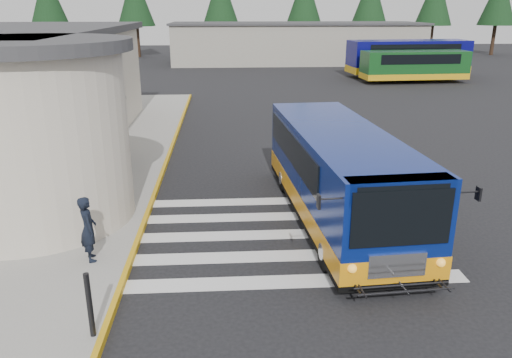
{
  "coord_description": "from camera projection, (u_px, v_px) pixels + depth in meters",
  "views": [
    {
      "loc": [
        -1.78,
        -12.72,
        5.69
      ],
      "look_at": [
        -1.0,
        -0.5,
        1.47
      ],
      "focal_mm": 35.0,
      "sensor_mm": 36.0,
      "label": 1
    }
  ],
  "objects": [
    {
      "name": "ground",
      "position": [
        291.0,
        222.0,
        13.96
      ],
      "size": [
        140.0,
        140.0,
        0.0
      ],
      "primitive_type": "plane",
      "color": "black",
      "rests_on": "ground"
    },
    {
      "name": "sidewalk",
      "position": [
        16.0,
        180.0,
        17.17
      ],
      "size": [
        10.0,
        34.0,
        0.15
      ],
      "primitive_type": "cube",
      "color": "gray",
      "rests_on": "ground"
    },
    {
      "name": "curb_strip",
      "position": [
        161.0,
        176.0,
        17.47
      ],
      "size": [
        0.12,
        34.0,
        0.16
      ],
      "primitive_type": "cube",
      "color": "gold",
      "rests_on": "ground"
    },
    {
      "name": "crosswalk",
      "position": [
        276.0,
        234.0,
        13.17
      ],
      "size": [
        8.0,
        5.35,
        0.01
      ],
      "color": "silver",
      "rests_on": "ground"
    },
    {
      "name": "depot_building",
      "position": [
        296.0,
        43.0,
        53.26
      ],
      "size": [
        26.4,
        8.4,
        4.2
      ],
      "color": "gray",
      "rests_on": "ground"
    },
    {
      "name": "transit_bus",
      "position": [
        338.0,
        178.0,
        13.77
      ],
      "size": [
        3.39,
        9.21,
        2.56
      ],
      "rotation": [
        0.0,
        0.0,
        0.07
      ],
      "color": "navy",
      "rests_on": "ground"
    },
    {
      "name": "pedestrian_a",
      "position": [
        88.0,
        229.0,
        11.32
      ],
      "size": [
        0.56,
        0.66,
        1.55
      ],
      "primitive_type": "imported",
      "rotation": [
        0.0,
        0.0,
        1.96
      ],
      "color": "black",
      "rests_on": "sidewalk"
    },
    {
      "name": "bollard",
      "position": [
        90.0,
        305.0,
        8.69
      ],
      "size": [
        0.1,
        0.1,
        1.25
      ],
      "primitive_type": "cylinder",
      "color": "black",
      "rests_on": "sidewalk"
    },
    {
      "name": "far_bus_a",
      "position": [
        408.0,
        56.0,
        42.66
      ],
      "size": [
        10.43,
        3.73,
        2.64
      ],
      "rotation": [
        0.0,
        0.0,
        1.66
      ],
      "color": "#080757",
      "rests_on": "ground"
    },
    {
      "name": "far_bus_b",
      "position": [
        414.0,
        65.0,
        39.41
      ],
      "size": [
        8.39,
        2.8,
        2.13
      ],
      "rotation": [
        0.0,
        0.0,
        1.63
      ],
      "color": "#114318",
      "rests_on": "ground"
    }
  ]
}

